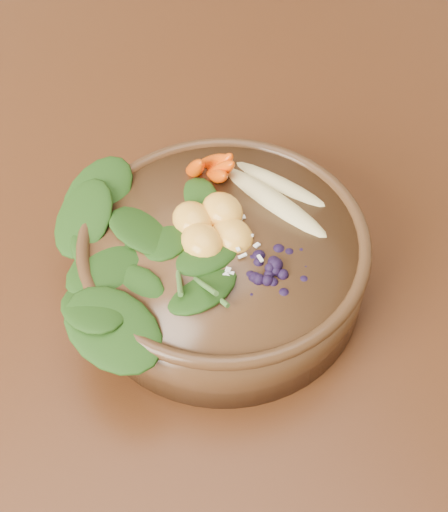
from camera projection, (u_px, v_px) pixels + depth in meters
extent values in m
cylinder|color=#331C0C|center=(339.00, 99.00, 1.42)|extent=(0.07, 0.07, 0.71)
cube|color=#4E2712|center=(58.00, 264.00, 0.69)|extent=(1.60, 0.90, 0.04)
cylinder|color=#51341E|center=(224.00, 263.00, 0.62)|extent=(0.29, 0.29, 0.07)
ellipsoid|color=#E0CC84|center=(280.00, 176.00, 0.63)|extent=(0.07, 0.13, 0.02)
ellipsoid|color=#E0CC84|center=(275.00, 191.00, 0.61)|extent=(0.05, 0.13, 0.02)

